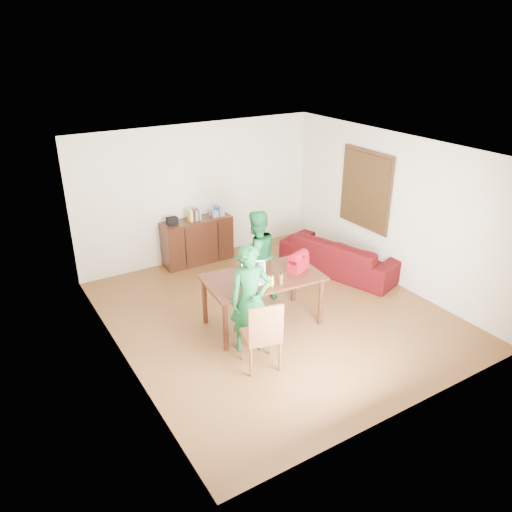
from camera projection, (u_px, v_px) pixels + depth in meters
room at (272, 237)px, 7.80m from camera, size 5.20×5.70×2.90m
table at (263, 283)px, 7.66m from camera, size 1.86×1.16×0.83m
chair at (261, 347)px, 6.82m from camera, size 0.57×0.56×1.05m
person_near at (250, 300)px, 7.02m from camera, size 0.68×0.55×1.61m
person_far at (256, 257)px, 8.32m from camera, size 0.82×0.65×1.62m
laptop at (255, 279)px, 7.44m from camera, size 0.43×0.37×0.26m
bananas at (270, 285)px, 7.29m from camera, size 0.19×0.13×0.07m
bottle at (281, 278)px, 7.36m from camera, size 0.08×0.08×0.18m
red_bag at (298, 263)px, 7.76m from camera, size 0.38×0.30×0.25m
sofa at (340, 255)px, 9.55m from camera, size 1.57×2.46×0.67m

